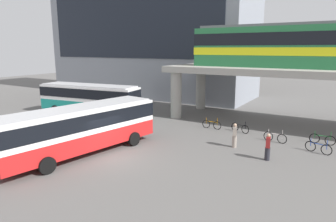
# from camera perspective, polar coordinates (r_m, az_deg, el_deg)

# --- Properties ---
(ground_plane) EXTENTS (120.00, 120.00, 0.00)m
(ground_plane) POSITION_cam_1_polar(r_m,az_deg,el_deg) (27.83, 3.30, -2.53)
(ground_plane) COLOR #605E5B
(station_building) EXTENTS (30.69, 10.96, 20.77)m
(station_building) POSITION_cam_1_polar(r_m,az_deg,el_deg) (46.59, -3.40, 16.13)
(station_building) COLOR gray
(station_building) RESTS_ON ground_plane
(bus_main) EXTENTS (4.35, 11.31, 3.22)m
(bus_main) POSITION_cam_1_polar(r_m,az_deg,el_deg) (20.30, -16.35, -2.65)
(bus_main) COLOR red
(bus_main) RESTS_ON ground_plane
(bus_secondary) EXTENTS (11.27, 3.92, 3.22)m
(bus_secondary) POSITION_cam_1_polar(r_m,az_deg,el_deg) (32.31, -14.86, 2.71)
(bus_secondary) COLOR teal
(bus_secondary) RESTS_ON ground_plane
(bicycle_green) EXTENTS (1.79, 0.14, 1.04)m
(bicycle_green) POSITION_cam_1_polar(r_m,az_deg,el_deg) (24.82, 27.37, -4.80)
(bicycle_green) COLOR black
(bicycle_green) RESTS_ON ground_plane
(bicycle_blue) EXTENTS (1.73, 0.58, 1.04)m
(bicycle_blue) POSITION_cam_1_polar(r_m,az_deg,el_deg) (22.62, 26.76, -6.28)
(bicycle_blue) COLOR black
(bicycle_blue) RESTS_ON ground_plane
(bicycle_black) EXTENTS (1.71, 0.65, 1.04)m
(bicycle_black) POSITION_cam_1_polar(r_m,az_deg,el_deg) (25.83, 13.58, -3.16)
(bicycle_black) COLOR black
(bicycle_black) RESTS_ON ground_plane
(bicycle_orange) EXTENTS (1.79, 0.11, 1.04)m
(bicycle_orange) POSITION_cam_1_polar(r_m,az_deg,el_deg) (26.49, 8.33, -2.58)
(bicycle_orange) COLOR black
(bicycle_orange) RESTS_ON ground_plane
(bicycle_silver) EXTENTS (1.77, 0.37, 1.04)m
(bicycle_silver) POSITION_cam_1_polar(r_m,az_deg,el_deg) (23.93, 19.76, -4.74)
(bicycle_silver) COLOR black
(bicycle_silver) RESTS_ON ground_plane
(pedestrian_at_kerb) EXTENTS (0.37, 0.46, 1.75)m
(pedestrian_at_kerb) POSITION_cam_1_polar(r_m,az_deg,el_deg) (21.72, 12.60, -4.69)
(pedestrian_at_kerb) COLOR gray
(pedestrian_at_kerb) RESTS_ON ground_plane
(pedestrian_near_building) EXTENTS (0.33, 0.44, 1.74)m
(pedestrian_near_building) POSITION_cam_1_polar(r_m,az_deg,el_deg) (19.82, 18.50, -6.66)
(pedestrian_near_building) COLOR #26262D
(pedestrian_near_building) RESTS_ON ground_plane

